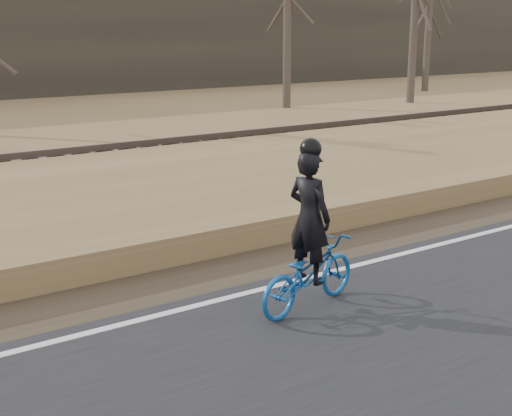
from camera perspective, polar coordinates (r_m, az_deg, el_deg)
edge_line at (r=13.02m, az=19.21°, el=-1.55°), size 120.00×0.12×0.01m
shoulder at (r=13.62m, az=15.82°, el=-0.80°), size 120.00×1.60×0.04m
embankment at (r=15.57m, az=7.37°, el=2.26°), size 120.00×5.00×0.44m
ballast at (r=18.51m, az=-0.54°, el=4.32°), size 120.00×3.00×0.45m
railroad at (r=18.45m, az=-0.55°, el=5.25°), size 120.00×2.40×0.29m
cyclist at (r=8.74m, az=4.23°, el=-3.82°), size 1.78×0.93×2.13m
bare_tree_center at (r=31.09m, az=2.53°, el=15.50°), size 0.36×0.36×8.14m
bare_tree_right at (r=33.93m, az=12.58°, el=15.01°), size 0.36×0.36×8.05m
bare_tree_far_right at (r=40.24m, az=13.72°, el=15.40°), size 0.36×0.36×8.88m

